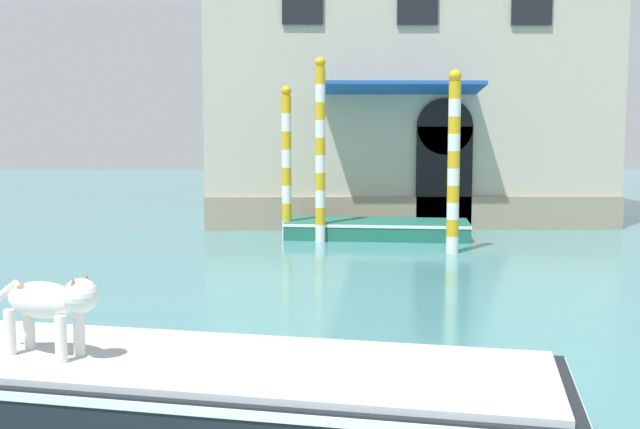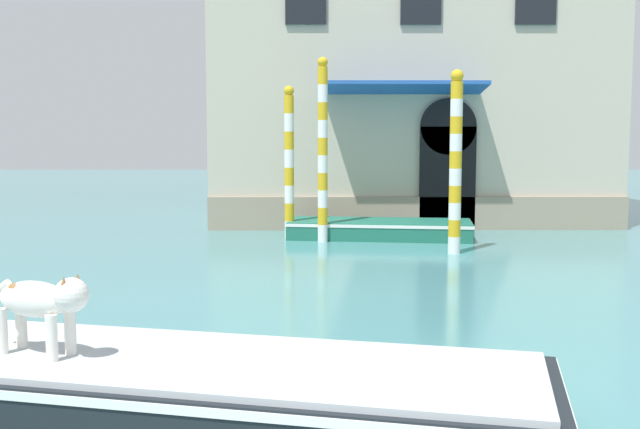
% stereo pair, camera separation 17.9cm
% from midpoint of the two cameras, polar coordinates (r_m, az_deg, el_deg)
% --- Properties ---
extents(boat_foreground, '(8.33, 3.80, 0.62)m').
position_cam_midpoint_polar(boat_foreground, '(7.55, -14.73, -12.34)').
color(boat_foreground, black).
rests_on(boat_foreground, ground_plane).
extents(dog_on_deck, '(1.12, 0.67, 0.79)m').
position_cam_midpoint_polar(dog_on_deck, '(7.49, -20.51, -6.27)').
color(dog_on_deck, silver).
rests_on(dog_on_deck, boat_foreground).
extents(boat_moored_near_palazzo, '(5.05, 2.49, 0.47)m').
position_cam_midpoint_polar(boat_moored_near_palazzo, '(20.08, 4.14, -1.07)').
color(boat_moored_near_palazzo, '#1E6651').
rests_on(boat_moored_near_palazzo, ground_plane).
extents(mooring_pole_0, '(0.26, 0.26, 4.69)m').
position_cam_midpoint_polar(mooring_pole_0, '(19.08, -0.25, 4.96)').
color(mooring_pole_0, white).
rests_on(mooring_pole_0, ground_plane).
extents(mooring_pole_1, '(0.29, 0.29, 4.21)m').
position_cam_midpoint_polar(mooring_pole_1, '(17.44, 9.86, 4.00)').
color(mooring_pole_1, white).
rests_on(mooring_pole_1, ground_plane).
extents(mooring_pole_2, '(0.26, 0.26, 4.02)m').
position_cam_midpoint_polar(mooring_pole_2, '(19.73, -2.82, 4.01)').
color(mooring_pole_2, white).
rests_on(mooring_pole_2, ground_plane).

